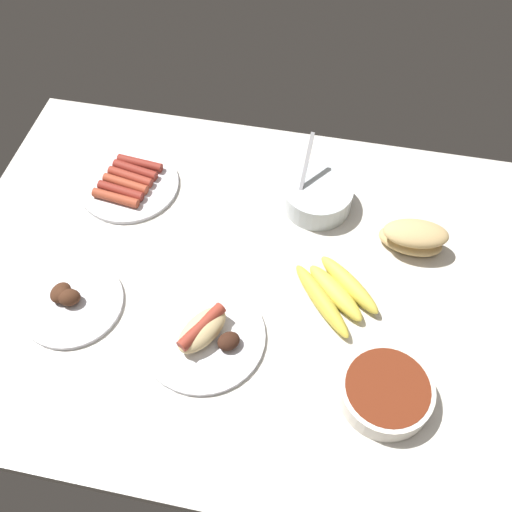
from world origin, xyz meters
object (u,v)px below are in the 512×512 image
at_px(plate_sausages, 129,183).
at_px(bowl_chili, 386,391).
at_px(banana_bunch, 335,292).
at_px(bowl_coleslaw, 317,195).
at_px(bread_stack, 413,237).
at_px(plate_grilled_meat, 70,301).
at_px(plate_hotdog_assembled, 204,334).

distance_m(plate_sausages, bowl_chili, 0.73).
height_order(plate_sausages, bowl_chili, bowl_chili).
height_order(plate_sausages, banana_bunch, banana_bunch).
xyz_separation_m(plate_sausages, bowl_coleslaw, (-0.43, -0.03, 0.02)).
xyz_separation_m(plate_sausages, bread_stack, (-0.64, 0.05, 0.03)).
relative_size(plate_sausages, bowl_coleslaw, 1.48).
relative_size(bread_stack, bowl_coleslaw, 0.94).
relative_size(bowl_coleslaw, plate_grilled_meat, 0.75).
distance_m(plate_hotdog_assembled, bowl_chili, 0.35).
distance_m(plate_hotdog_assembled, plate_sausages, 0.44).
relative_size(plate_sausages, bowl_chili, 1.37).
bearing_deg(banana_bunch, bowl_coleslaw, -73.50).
height_order(bowl_coleslaw, plate_grilled_meat, bowl_coleslaw).
height_order(plate_sausages, plate_grilled_meat, plate_grilled_meat).
bearing_deg(banana_bunch, bread_stack, -132.35).
relative_size(bread_stack, plate_grilled_meat, 0.71).
xyz_separation_m(plate_hotdog_assembled, banana_bunch, (-0.23, -0.14, 0.00)).
relative_size(bowl_chili, banana_bunch, 0.84).
bearing_deg(plate_grilled_meat, banana_bunch, -166.98).
bearing_deg(bowl_coleslaw, plate_grilled_meat, 38.51).
height_order(bowl_chili, banana_bunch, bowl_chili).
xyz_separation_m(plate_sausages, banana_bunch, (-0.50, 0.20, 0.01)).
xyz_separation_m(plate_sausages, plate_grilled_meat, (0.01, 0.32, -0.00)).
distance_m(plate_sausages, bread_stack, 0.64).
xyz_separation_m(plate_hotdog_assembled, bowl_chili, (-0.35, 0.05, 0.01)).
bearing_deg(plate_grilled_meat, bowl_chili, 173.45).
bearing_deg(plate_hotdog_assembled, banana_bunch, -149.05).
height_order(bowl_coleslaw, banana_bunch, bowl_coleslaw).
bearing_deg(plate_hotdog_assembled, bread_stack, -141.77).
relative_size(plate_sausages, plate_grilled_meat, 1.12).
distance_m(bread_stack, banana_bunch, 0.21).
bearing_deg(bowl_chili, plate_hotdog_assembled, -8.31).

